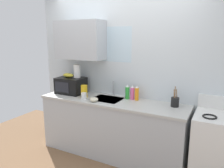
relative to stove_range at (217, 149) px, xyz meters
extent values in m
cube|color=silver|center=(-1.50, 0.35, 0.79)|extent=(3.07, 0.10, 2.50)
cube|color=#B2B7BC|center=(-2.16, 0.14, 1.33)|extent=(0.84, 0.32, 0.62)
cube|color=silver|center=(-1.60, 0.31, 1.27)|extent=(0.56, 0.02, 0.55)
cube|color=#B2B7BC|center=(-1.50, 0.00, -0.03)|extent=(2.27, 0.60, 0.86)
cube|color=#B7B7B2|center=(-1.50, 0.00, 0.42)|extent=(2.30, 0.63, 0.03)
cube|color=#9EA0A5|center=(-1.60, 0.02, 0.37)|extent=(0.46, 0.38, 0.14)
cylinder|color=#B2B5BA|center=(-1.60, 0.24, 0.56)|extent=(0.03, 0.03, 0.24)
cube|color=white|center=(0.00, 0.00, -0.01)|extent=(0.60, 0.60, 0.90)
torus|color=black|center=(-0.12, -0.10, 0.45)|extent=(0.17, 0.17, 0.02)
cube|color=white|center=(0.00, 0.28, 0.53)|extent=(0.60, 0.04, 0.18)
cube|color=black|center=(-2.31, 0.05, 0.58)|extent=(0.46, 0.34, 0.27)
cube|color=black|center=(-2.36, -0.13, 0.58)|extent=(0.28, 0.01, 0.17)
ellipsoid|color=gold|center=(-2.36, 0.05, 0.75)|extent=(0.20, 0.11, 0.07)
cylinder|color=white|center=(-2.21, 0.10, 0.82)|extent=(0.11, 0.11, 0.22)
cylinder|color=green|center=(-1.32, 0.16, 0.54)|extent=(0.06, 0.06, 0.19)
cone|color=white|center=(-1.32, 0.16, 0.65)|extent=(0.05, 0.05, 0.04)
cylinder|color=#E55999|center=(-1.24, 0.17, 0.54)|extent=(0.06, 0.06, 0.19)
cone|color=white|center=(-1.24, 0.17, 0.65)|extent=(0.05, 0.05, 0.04)
cylinder|color=orange|center=(-1.16, 0.17, 0.54)|extent=(0.06, 0.06, 0.19)
cone|color=white|center=(-1.16, 0.17, 0.65)|extent=(0.04, 0.04, 0.04)
cylinder|color=gold|center=(-1.97, -0.05, 0.54)|extent=(0.10, 0.10, 0.19)
cylinder|color=white|center=(-1.92, -0.14, 0.49)|extent=(0.08, 0.08, 0.09)
cylinder|color=black|center=(-0.58, 0.12, 0.51)|extent=(0.11, 0.11, 0.13)
cylinder|color=olive|center=(-0.59, 0.12, 0.58)|extent=(0.02, 0.02, 0.21)
cylinder|color=olive|center=(-0.56, 0.13, 0.59)|extent=(0.03, 0.03, 0.21)
cylinder|color=olive|center=(-0.58, 0.10, 0.61)|extent=(0.02, 0.03, 0.25)
ellipsoid|color=beige|center=(-1.70, -0.20, 0.47)|extent=(0.13, 0.13, 0.06)
camera|label=1|loc=(0.00, -2.84, 1.39)|focal=35.10mm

